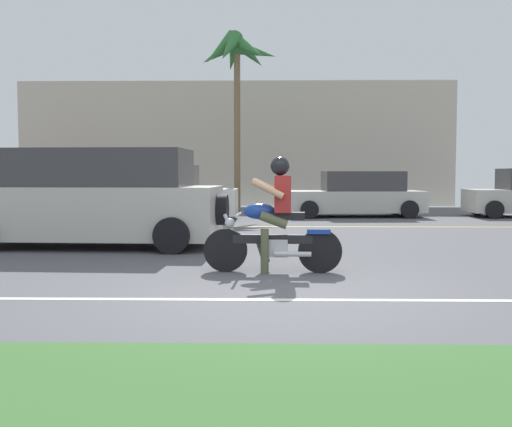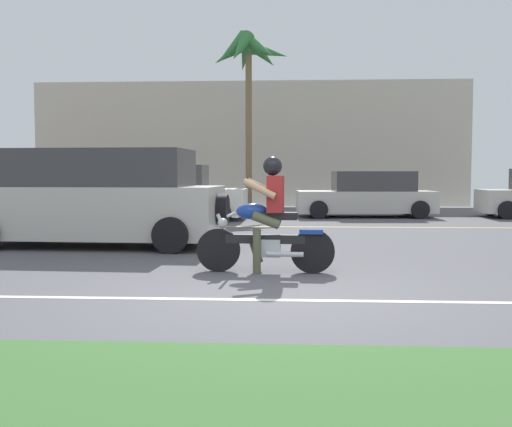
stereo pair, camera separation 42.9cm
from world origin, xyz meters
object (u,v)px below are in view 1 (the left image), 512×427
Objects in this scene: parked_car_0 at (6,192)px; motorcyclist_distant at (118,205)px; palm_tree_0 at (237,58)px; suv_nearby at (94,199)px; parked_car_1 at (160,194)px; motorcyclist at (274,224)px; parked_car_2 at (357,195)px.

motorcyclist_distant is (4.65, -3.96, -0.21)m from parked_car_0.
palm_tree_0 is 8.58m from motorcyclist_distant.
parked_car_1 is (0.05, 6.71, -0.14)m from suv_nearby.
suv_nearby is 1.12× the size of parked_car_1.
suv_nearby is 11.87m from palm_tree_0.
motorcyclist is 11.40m from parked_car_2.
suv_nearby is 0.78× the size of palm_tree_0.
parked_car_0 is at bearing 139.53° from motorcyclist_distant.
palm_tree_0 is at bearing 18.27° from parked_car_0.
suv_nearby reaches higher than motorcyclist.
palm_tree_0 is (2.17, 10.71, 4.63)m from suv_nearby.
suv_nearby is 1.15× the size of parked_car_0.
parked_car_1 is (5.32, -1.54, -0.02)m from parked_car_0.
parked_car_0 is 2.77× the size of motorcyclist_distant.
motorcyclist_distant is at bearing -113.52° from palm_tree_0.
parked_car_0 is 5.54m from parked_car_1.
parked_car_0 is 11.43m from parked_car_2.
suv_nearby is at bearing -127.28° from parked_car_2.
parked_car_0 is at bearing 179.19° from parked_car_2.
motorcyclist is 14.56m from palm_tree_0.
motorcyclist_distant is at bearing 98.25° from suv_nearby.
parked_car_0 is 9.17m from palm_tree_0.
parked_car_2 is 6.80m from palm_tree_0.
palm_tree_0 reaches higher than motorcyclist_distant.
motorcyclist is 0.45× the size of parked_car_2.
motorcyclist is at bearing -104.05° from parked_car_2.
suv_nearby is 3.18× the size of motorcyclist_distant.
motorcyclist is at bearing -61.05° from motorcyclist_distant.
suv_nearby is at bearing -90.41° from parked_car_1.
motorcyclist reaches higher than parked_car_2.
parked_car_1 is at bearing 89.59° from suv_nearby.
motorcyclist_distant is at bearing -40.47° from parked_car_0.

